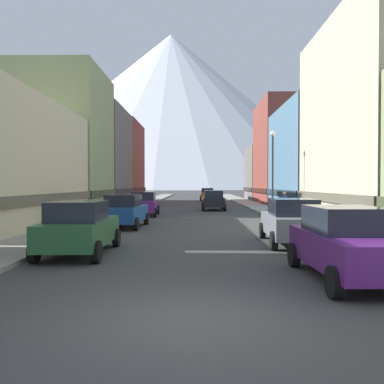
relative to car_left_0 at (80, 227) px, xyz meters
The scene contains 22 objects.
ground_plane 7.74m from the car_left_0, 60.37° to the right, with size 400.00×400.00×0.00m, color #3A3A3A.
sidewalk_left 28.44m from the car_left_0, 94.95° to the left, with size 2.50×100.00×0.15m, color gray.
sidewalk_right 30.06m from the car_left_0, 70.46° to the left, with size 2.50×100.00×0.15m, color gray.
storefront_left_2 22.16m from the car_left_0, 111.72° to the left, with size 8.93×8.79×11.49m.
storefront_left_3 31.49m from the car_left_0, 102.97° to the left, with size 6.92×10.79×10.30m.
storefront_left_4 42.48m from the car_left_0, 100.73° to the left, with size 8.64×10.99×10.48m.
storefront_right_2 28.11m from the car_left_0, 55.62° to the left, with size 9.20×12.68×9.17m.
storefront_right_3 38.92m from the car_left_0, 66.48° to the left, with size 8.52×11.42×11.97m.
storefront_right_4 48.86m from the car_left_0, 71.11° to the left, with size 9.29×9.26×7.67m.
car_left_0 is the anchor object (origin of this frame).
car_left_1 8.63m from the car_left_0, 90.02° to the left, with size 2.23×4.48×1.78m.
car_left_2 16.97m from the car_left_0, 90.00° to the left, with size 2.18×4.45×1.78m.
car_right_0 8.40m from the car_left_0, 25.25° to the right, with size 2.13×4.43×1.78m.
car_right_1 7.98m from the car_left_0, 17.80° to the left, with size 2.20×4.46×1.78m.
car_driving_0 45.59m from the car_left_0, 83.20° to the left, with size 2.06×4.40×1.78m.
car_driving_1 24.22m from the car_left_0, 77.12° to the left, with size 2.06×4.40×1.78m.
parking_meter_near 9.59m from the car_left_0, ahead, with size 0.14×0.10×1.33m.
trash_bin_right 11.10m from the car_left_0, 23.86° to the left, with size 0.59×0.59×0.98m.
potted_plant_0 11.42m from the car_left_0, 18.94° to the left, with size 0.67×0.67×1.00m.
pedestrian_2 18.50m from the car_left_0, 57.10° to the left, with size 0.36×0.36×1.66m.
streetlamp_right 17.85m from the car_left_0, 58.65° to the left, with size 0.36×0.36×5.86m.
mountain_backdrop 258.14m from the car_left_0, 92.85° to the left, with size 223.02×223.02×97.88m, color silver.
Camera 1 is at (0.10, -7.10, 2.34)m, focal length 38.98 mm.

